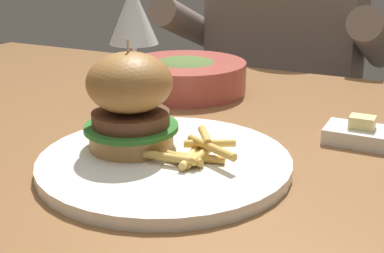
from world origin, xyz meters
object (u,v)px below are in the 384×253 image
at_px(main_plate, 165,162).
at_px(wine_glass, 133,18).
at_px(diner_person, 282,112).
at_px(soup_bowl, 186,75).
at_px(butter_dish, 361,134).
at_px(burger_sandwich, 130,101).

bearing_deg(main_plate, wine_glass, 128.93).
bearing_deg(diner_person, soup_bowl, -93.05).
relative_size(wine_glass, butter_dish, 2.07).
distance_m(wine_glass, diner_person, 0.68).
relative_size(main_plate, soup_bowl, 1.40).
bearing_deg(burger_sandwich, main_plate, -11.18).
height_order(main_plate, burger_sandwich, burger_sandwich).
bearing_deg(butter_dish, wine_glass, 176.33).
distance_m(main_plate, butter_dish, 0.26).
distance_m(burger_sandwich, diner_person, 0.83).
relative_size(wine_glass, soup_bowl, 0.90).
bearing_deg(wine_glass, butter_dish, -3.67).
distance_m(main_plate, soup_bowl, 0.33).
xyz_separation_m(burger_sandwich, diner_person, (-0.05, 0.80, -0.25)).
height_order(butter_dish, diner_person, diner_person).
height_order(butter_dish, soup_bowl, soup_bowl).
height_order(main_plate, diner_person, diner_person).
xyz_separation_m(main_plate, burger_sandwich, (-0.05, 0.01, 0.06)).
height_order(burger_sandwich, diner_person, diner_person).
xyz_separation_m(butter_dish, soup_bowl, (-0.31, 0.12, 0.02)).
xyz_separation_m(main_plate, wine_glass, (-0.16, 0.20, 0.13)).
bearing_deg(butter_dish, diner_person, 114.70).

